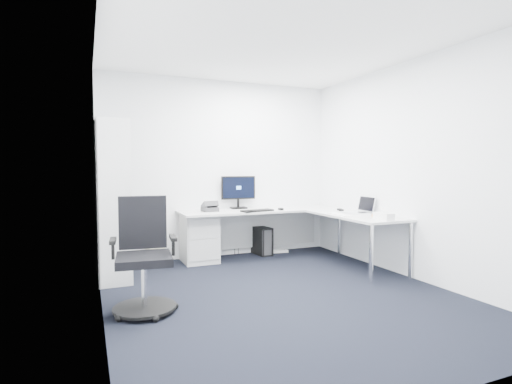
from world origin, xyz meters
name	(u,v)px	position (x,y,z in m)	size (l,w,h in m)	color
ground	(281,295)	(0.00, 0.00, 0.00)	(4.20, 4.20, 0.00)	black
ceiling	(282,40)	(0.00, 0.00, 2.70)	(4.20, 4.20, 0.00)	white
wall_back	(221,169)	(0.00, 2.10, 1.35)	(3.60, 0.02, 2.70)	white
wall_front	(445,172)	(0.00, -2.10, 1.35)	(3.60, 0.02, 2.70)	white
wall_left	(100,170)	(-1.80, 0.00, 1.35)	(0.02, 4.20, 2.70)	white
wall_right	(412,169)	(1.80, 0.00, 1.35)	(0.02, 4.20, 2.70)	white
l_desk	(272,237)	(0.55, 1.40, 0.37)	(2.52, 1.41, 0.73)	#BDBFBF
drawer_pedestal	(199,236)	(-0.42, 1.86, 0.37)	(0.48, 0.60, 0.74)	#BDBFBF
bookshelf	(112,200)	(-1.62, 1.45, 0.97)	(0.38, 0.97, 1.94)	silver
task_chair	(144,256)	(-1.43, 0.03, 0.55)	(0.61, 0.61, 1.09)	black
black_pc_tower	(261,240)	(0.62, 1.95, 0.22)	(0.20, 0.44, 0.43)	black
beige_pc_tower	(155,250)	(-1.05, 1.88, 0.21)	(0.20, 0.45, 0.42)	#B9B49D
power_strip	(278,252)	(0.89, 1.91, 0.02)	(0.35, 0.06, 0.04)	white
monitor	(239,192)	(0.26, 2.00, 0.99)	(0.54, 0.17, 0.52)	black
black_keyboard	(257,211)	(0.37, 1.51, 0.75)	(0.48, 0.17, 0.02)	black
mouse	(281,209)	(0.76, 1.54, 0.75)	(0.06, 0.10, 0.03)	black
desk_phone	(210,206)	(-0.27, 1.77, 0.81)	(0.21, 0.21, 0.15)	#2E2F31
laptop	(355,205)	(1.53, 0.77, 0.86)	(0.35, 0.34, 0.24)	silver
white_keyboard	(339,214)	(1.22, 0.69, 0.74)	(0.12, 0.42, 0.01)	white
headphones	(340,209)	(1.54, 1.13, 0.76)	(0.11, 0.17, 0.05)	black
orange_fruit	(374,216)	(1.41, 0.20, 0.77)	(0.07, 0.07, 0.07)	#D56412
tissue_box	(384,216)	(1.42, 0.05, 0.78)	(0.13, 0.25, 0.09)	white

